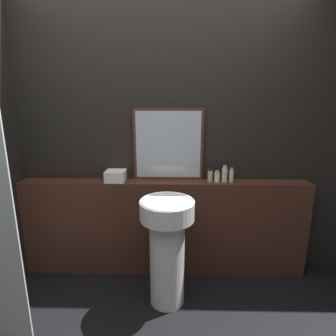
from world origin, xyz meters
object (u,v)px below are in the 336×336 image
towel_stack (116,176)px  shampoo_bottle (210,176)px  lotion_bottle (225,174)px  body_wash_bottle (231,175)px  pedestal_sink (167,244)px  mirror (168,145)px  conditioner_bottle (217,177)px

towel_stack → shampoo_bottle: bearing=0.0°
lotion_bottle → body_wash_bottle: lotion_bottle is taller
body_wash_bottle → pedestal_sink: bearing=-143.4°
mirror → shampoo_bottle: 0.46m
pedestal_sink → body_wash_bottle: size_ratio=6.87×
towel_stack → body_wash_bottle: 1.04m
lotion_bottle → towel_stack: bearing=180.0°
towel_stack → shampoo_bottle: size_ratio=1.42×
towel_stack → conditioner_bottle: bearing=0.0°
mirror → shampoo_bottle: mirror is taller
pedestal_sink → conditioner_bottle: (0.44, 0.42, 0.43)m
mirror → conditioner_bottle: size_ratio=6.31×
shampoo_bottle → body_wash_bottle: (0.19, -0.00, 0.00)m
mirror → shampoo_bottle: bearing=-10.6°
pedestal_sink → conditioner_bottle: conditioner_bottle is taller
pedestal_sink → shampoo_bottle: 0.71m
towel_stack → mirror: bearing=8.4°
lotion_bottle → shampoo_bottle: bearing=180.0°
mirror → lotion_bottle: 0.57m
lotion_bottle → body_wash_bottle: bearing=-0.0°
towel_stack → body_wash_bottle: size_ratio=1.36×
towel_stack → lotion_bottle: lotion_bottle is taller
mirror → lotion_bottle: size_ratio=4.35×
lotion_bottle → body_wash_bottle: (0.06, -0.00, -0.01)m
conditioner_bottle → mirror: bearing=170.9°
mirror → conditioner_bottle: 0.52m
lotion_bottle → pedestal_sink: bearing=-140.2°
pedestal_sink → body_wash_bottle: body_wash_bottle is taller
towel_stack → shampoo_bottle: 0.85m
mirror → body_wash_bottle: 0.63m
conditioner_bottle → body_wash_bottle: bearing=-0.0°
conditioner_bottle → body_wash_bottle: size_ratio=0.80×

